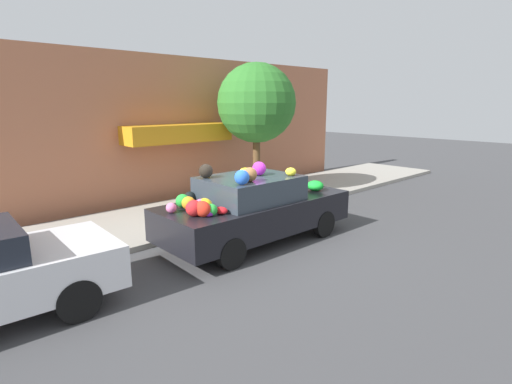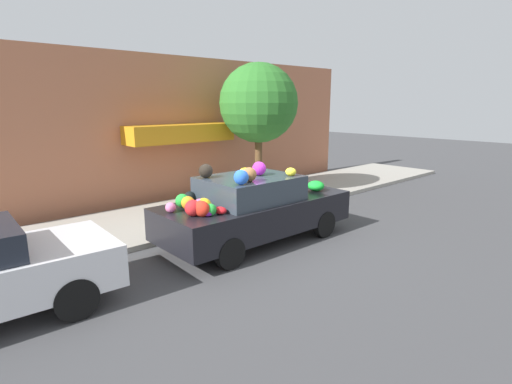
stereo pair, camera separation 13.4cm
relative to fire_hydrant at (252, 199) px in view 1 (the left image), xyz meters
The scene contains 6 objects.
ground_plane 2.17m from the fire_hydrant, 132.60° to the right, with size 60.00×60.00×0.00m, color #424244.
sidewalk_curb 1.88m from the fire_hydrant, 141.61° to the left, with size 24.00×3.20×0.13m.
building_facade 4.05m from the fire_hydrant, 112.37° to the left, with size 18.00×1.20×4.57m.
street_tree 3.41m from the fire_hydrant, 43.69° to the left, with size 2.54×2.54×4.25m.
fire_hydrant is the anchor object (origin of this frame).
art_car 2.29m from the fire_hydrant, 131.74° to the right, with size 4.56×1.90×1.84m.
Camera 1 is at (-5.96, -6.49, 3.11)m, focal length 28.00 mm.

